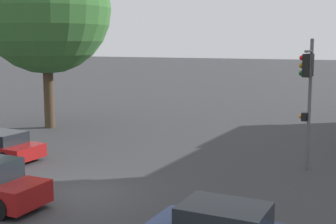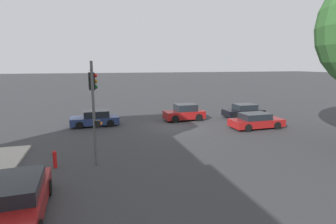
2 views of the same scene
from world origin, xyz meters
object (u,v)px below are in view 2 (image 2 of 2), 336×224
(traffic_signal, at_px, (93,91))
(crossing_car_2, at_px, (184,113))
(crossing_car_1, at_px, (244,111))
(parked_car_0, at_px, (17,200))
(fire_hydrant, at_px, (55,159))
(crossing_car_3, at_px, (95,119))
(crossing_car_0, at_px, (256,121))

(traffic_signal, xyz_separation_m, crossing_car_2, (-8.36, -8.80, -3.17))
(traffic_signal, height_order, crossing_car_1, traffic_signal)
(crossing_car_2, xyz_separation_m, parked_car_0, (11.10, 13.71, -0.08))
(fire_hydrant, bearing_deg, parked_car_0, 81.59)
(crossing_car_3, distance_m, fire_hydrant, 9.51)
(traffic_signal, distance_m, crossing_car_0, 14.08)
(traffic_signal, height_order, crossing_car_2, traffic_signal)
(fire_hydrant, bearing_deg, crossing_car_1, -152.00)
(crossing_car_1, height_order, crossing_car_3, crossing_car_3)
(crossing_car_0, distance_m, parked_car_0, 18.20)
(crossing_car_3, height_order, parked_car_0, parked_car_0)
(crossing_car_1, distance_m, fire_hydrant, 18.88)
(crossing_car_2, xyz_separation_m, crossing_car_3, (8.25, -0.04, -0.09))
(parked_car_0, distance_m, fire_hydrant, 4.54)
(crossing_car_1, height_order, fire_hydrant, crossing_car_1)
(crossing_car_2, height_order, fire_hydrant, crossing_car_2)
(crossing_car_2, bearing_deg, parked_car_0, 49.14)
(crossing_car_1, height_order, crossing_car_2, crossing_car_2)
(crossing_car_2, bearing_deg, crossing_car_0, 133.24)
(fire_hydrant, bearing_deg, crossing_car_0, -163.31)
(traffic_signal, xyz_separation_m, parked_car_0, (2.74, 4.91, -3.26))
(crossing_car_0, distance_m, crossing_car_3, 13.78)
(crossing_car_0, height_order, parked_car_0, parked_car_0)
(crossing_car_2, bearing_deg, crossing_car_1, 174.86)
(traffic_signal, height_order, parked_car_0, traffic_signal)
(crossing_car_0, distance_m, crossing_car_2, 6.63)
(crossing_car_1, bearing_deg, crossing_car_0, 71.89)
(crossing_car_2, xyz_separation_m, fire_hydrant, (10.44, 9.22, -0.24))
(crossing_car_1, relative_size, parked_car_0, 0.83)
(crossing_car_0, height_order, fire_hydrant, crossing_car_0)
(crossing_car_1, distance_m, parked_car_0, 21.88)
(crossing_car_1, relative_size, crossing_car_2, 1.04)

